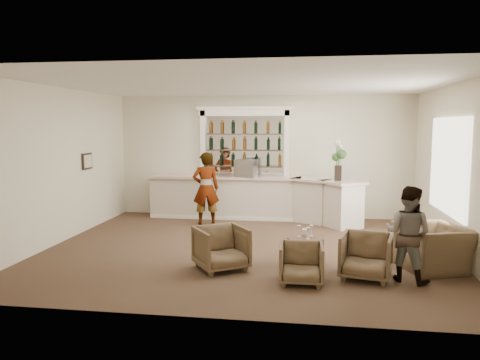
% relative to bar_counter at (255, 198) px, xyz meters
% --- Properties ---
extents(ground, '(8.00, 8.00, 0.00)m').
position_rel_bar_counter_xyz_m(ground, '(0.16, -3.00, -0.57)').
color(ground, brown).
rests_on(ground, ground).
extents(room_shell, '(8.04, 7.02, 3.32)m').
position_rel_bar_counter_xyz_m(room_shell, '(0.33, -2.29, 1.77)').
color(room_shell, beige).
rests_on(room_shell, ground).
extents(bar_counter, '(5.72, 1.80, 1.14)m').
position_rel_bar_counter_xyz_m(bar_counter, '(0.00, 0.00, 0.00)').
color(bar_counter, silver).
rests_on(bar_counter, ground).
extents(back_bar_alcove, '(2.64, 0.25, 3.00)m').
position_rel_bar_counter_xyz_m(back_bar_alcove, '(-0.34, 0.41, 1.46)').
color(back_bar_alcove, white).
rests_on(back_bar_alcove, ground).
extents(cocktail_table, '(0.66, 0.66, 0.50)m').
position_rel_bar_counter_xyz_m(cocktail_table, '(1.37, -3.94, -0.32)').
color(cocktail_table, '#452C1E').
rests_on(cocktail_table, ground).
extents(sommelier, '(0.76, 0.61, 1.83)m').
position_rel_bar_counter_xyz_m(sommelier, '(-1.15, -0.80, 0.34)').
color(sommelier, gray).
rests_on(sommelier, ground).
extents(guest, '(0.94, 0.88, 1.54)m').
position_rel_bar_counter_xyz_m(guest, '(2.99, -4.58, 0.20)').
color(guest, gray).
rests_on(guest, ground).
extents(armchair_left, '(1.13, 1.14, 0.76)m').
position_rel_bar_counter_xyz_m(armchair_left, '(-0.08, -4.42, -0.20)').
color(armchair_left, brown).
rests_on(armchair_left, ground).
extents(armchair_center, '(0.70, 0.72, 0.64)m').
position_rel_bar_counter_xyz_m(armchair_center, '(1.31, -4.94, -0.25)').
color(armchair_center, brown).
rests_on(armchair_center, ground).
extents(armchair_right, '(0.96, 0.97, 0.74)m').
position_rel_bar_counter_xyz_m(armchair_right, '(2.35, -4.56, -0.20)').
color(armchair_right, brown).
rests_on(armchair_right, ground).
extents(armchair_far, '(1.34, 1.43, 0.76)m').
position_rel_bar_counter_xyz_m(armchair_far, '(3.56, -3.85, -0.20)').
color(armchair_far, brown).
rests_on(armchair_far, ground).
extents(espresso_machine, '(0.60, 0.54, 0.46)m').
position_rel_bar_counter_xyz_m(espresso_machine, '(-0.23, -0.04, 0.80)').
color(espresso_machine, '#AEAEB3').
rests_on(espresso_machine, bar_counter).
extents(flower_vase, '(0.26, 0.26, 0.99)m').
position_rel_bar_counter_xyz_m(flower_vase, '(2.12, -0.51, 1.12)').
color(flower_vase, black).
rests_on(flower_vase, bar_counter).
extents(wine_glass_bar_left, '(0.07, 0.07, 0.21)m').
position_rel_bar_counter_xyz_m(wine_glass_bar_left, '(-0.21, 0.08, 0.67)').
color(wine_glass_bar_left, white).
rests_on(wine_glass_bar_left, bar_counter).
extents(wine_glass_bar_right, '(0.07, 0.07, 0.21)m').
position_rel_bar_counter_xyz_m(wine_glass_bar_right, '(0.87, 0.02, 0.67)').
color(wine_glass_bar_right, white).
rests_on(wine_glass_bar_right, bar_counter).
extents(wine_glass_tbl_a, '(0.07, 0.07, 0.21)m').
position_rel_bar_counter_xyz_m(wine_glass_tbl_a, '(1.25, -3.91, 0.03)').
color(wine_glass_tbl_a, white).
rests_on(wine_glass_tbl_a, cocktail_table).
extents(wine_glass_tbl_b, '(0.07, 0.07, 0.21)m').
position_rel_bar_counter_xyz_m(wine_glass_tbl_b, '(1.47, -3.86, 0.03)').
color(wine_glass_tbl_b, white).
rests_on(wine_glass_tbl_b, cocktail_table).
extents(wine_glass_tbl_c, '(0.07, 0.07, 0.21)m').
position_rel_bar_counter_xyz_m(wine_glass_tbl_c, '(1.41, -4.07, 0.03)').
color(wine_glass_tbl_c, white).
rests_on(wine_glass_tbl_c, cocktail_table).
extents(napkin_holder, '(0.08, 0.08, 0.12)m').
position_rel_bar_counter_xyz_m(napkin_holder, '(1.35, -3.80, -0.01)').
color(napkin_holder, white).
rests_on(napkin_holder, cocktail_table).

